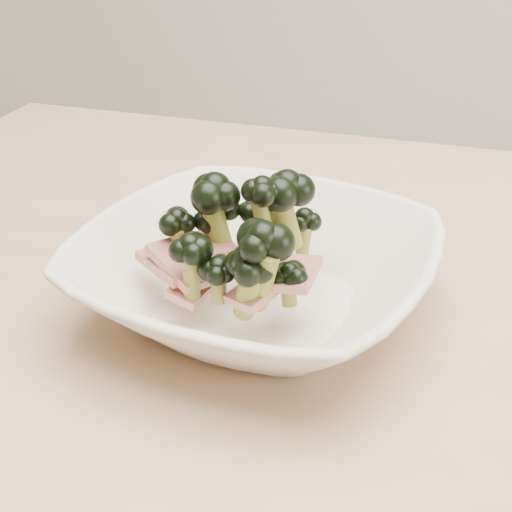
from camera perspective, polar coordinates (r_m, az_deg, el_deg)
name	(u,v)px	position (r m, az deg, el deg)	size (l,w,h in m)	color
dining_table	(377,395)	(0.66, 9.69, -10.88)	(1.20, 0.80, 0.75)	tan
broccoli_dish	(255,269)	(0.56, -0.12, -1.01)	(0.31, 0.31, 0.12)	beige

